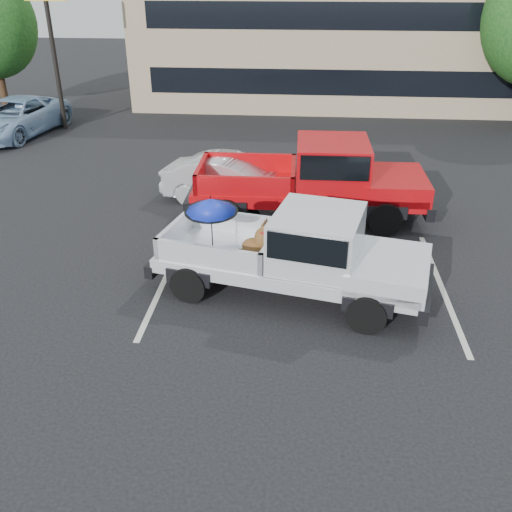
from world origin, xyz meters
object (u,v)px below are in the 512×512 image
object	(u,v)px
tree_back	(427,1)
red_pickup	(324,177)
motel_sign	(47,8)
blue_suv	(15,117)
silver_sedan	(234,180)
silver_pickup	(304,250)

from	to	relation	value
tree_back	red_pickup	size ratio (longest dim) A/B	1.11
motel_sign	red_pickup	bearing A→B (deg)	-38.47
red_pickup	blue_suv	bearing A→B (deg)	148.35
silver_sedan	blue_suv	distance (m)	11.44
red_pickup	tree_back	bearing A→B (deg)	72.70
tree_back	silver_pickup	bearing A→B (deg)	-104.85
motel_sign	silver_pickup	world-z (taller)	motel_sign
silver_sedan	blue_suv	xyz separation A→B (m)	(-9.50, 6.38, 0.05)
motel_sign	tree_back	size ratio (longest dim) A/B	0.84
motel_sign	silver_sedan	distance (m)	11.65
blue_suv	silver_sedan	bearing A→B (deg)	-24.66
tree_back	red_pickup	distance (m)	19.43
motel_sign	tree_back	bearing A→B (deg)	32.01
motel_sign	red_pickup	distance (m)	13.87
red_pickup	blue_suv	distance (m)	14.04
silver_pickup	blue_suv	world-z (taller)	silver_pickup
red_pickup	silver_sedan	distance (m)	2.71
silver_pickup	blue_suv	bearing A→B (deg)	148.34
silver_pickup	red_pickup	bearing A→B (deg)	96.43
motel_sign	tree_back	distance (m)	18.87
tree_back	silver_pickup	xyz separation A→B (m)	(-5.98, -22.53, -3.36)
tree_back	silver_pickup	world-z (taller)	tree_back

